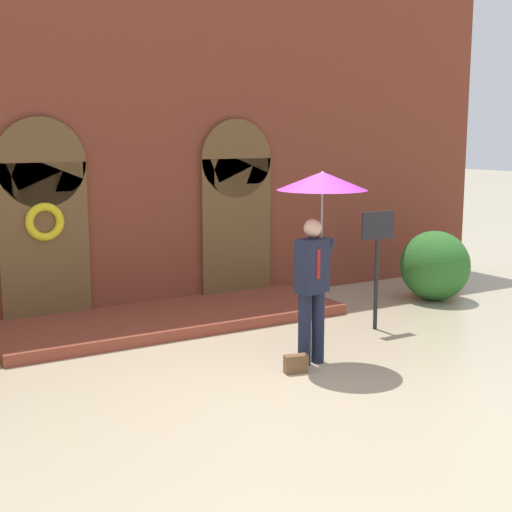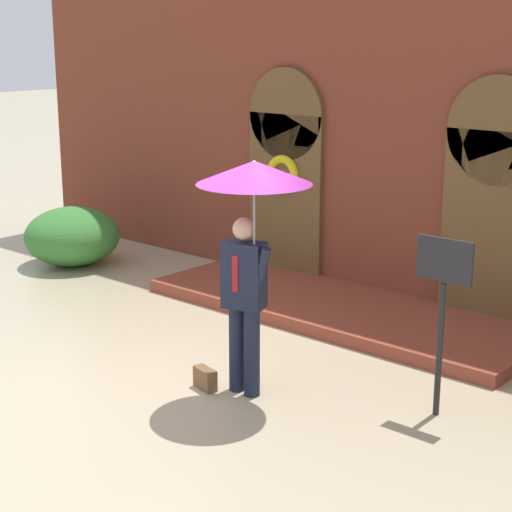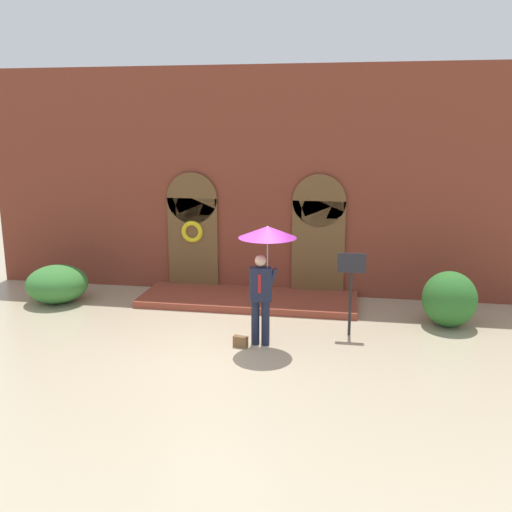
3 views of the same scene
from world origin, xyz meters
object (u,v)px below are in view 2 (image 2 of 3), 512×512
Objects in this scene: person_with_umbrella at (252,207)px; handbag at (205,379)px; sign_post at (442,297)px; shrub_left at (72,236)px.

handbag is (-0.46, -0.20, -1.80)m from person_with_umbrella.
sign_post reaches higher than handbag.
person_with_umbrella reaches higher than shrub_left.
sign_post is 1.17× the size of shrub_left.
handbag is 2.53m from sign_post.
person_with_umbrella is 1.96m from sign_post.
person_with_umbrella is 8.44× the size of handbag.
handbag is 0.16× the size of sign_post.
handbag is 0.19× the size of shrub_left.
person_with_umbrella is 1.61× the size of shrub_left.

